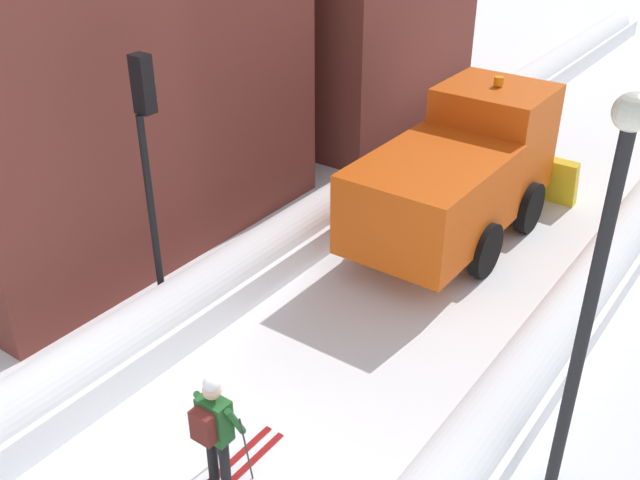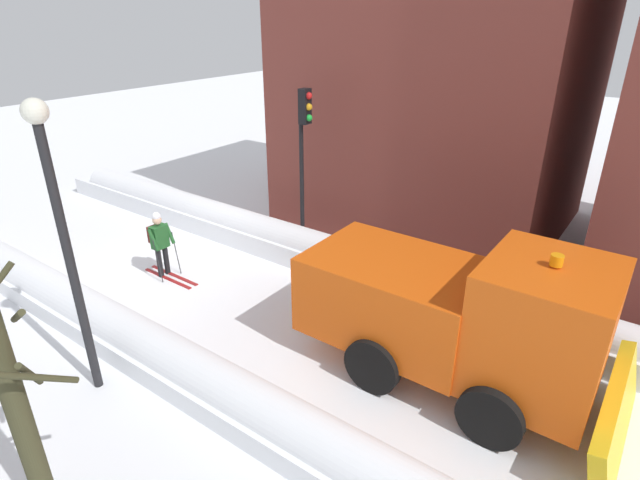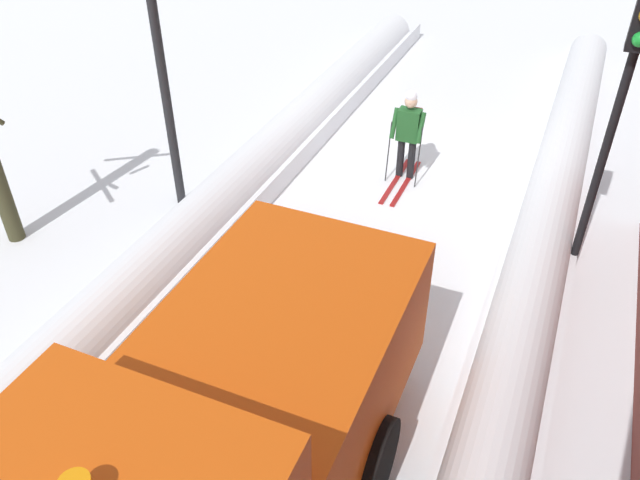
% 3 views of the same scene
% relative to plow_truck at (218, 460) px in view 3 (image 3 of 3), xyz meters
% --- Properties ---
extents(plow_truck, '(3.20, 5.98, 3.12)m').
position_rel_plow_truck_xyz_m(plow_truck, '(0.00, 0.00, 0.00)').
color(plow_truck, '#DB510F').
rests_on(plow_truck, ground).
extents(skier, '(0.62, 1.80, 1.81)m').
position_rel_plow_truck_xyz_m(skier, '(0.55, -7.95, -0.48)').
color(skier, black).
rests_on(skier, ground).
extents(traffic_light_pole, '(0.28, 0.42, 4.69)m').
position_rel_plow_truck_xyz_m(traffic_light_pole, '(-2.76, -5.68, 1.80)').
color(traffic_light_pole, black).
rests_on(traffic_light_pole, ground).
extents(street_lamp, '(0.40, 0.40, 5.37)m').
position_rel_plow_truck_xyz_m(street_lamp, '(4.12, -5.41, 1.91)').
color(street_lamp, black).
rests_on(street_lamp, ground).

